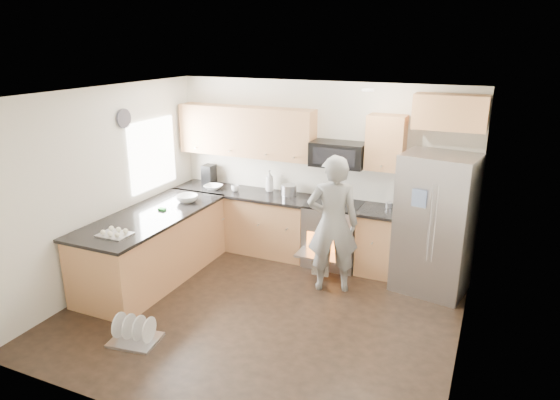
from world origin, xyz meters
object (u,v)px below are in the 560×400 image
at_px(person, 333,224).
at_px(dish_rack, 135,334).
at_px(refrigerator, 435,224).
at_px(stove_range, 334,220).

xyz_separation_m(person, dish_rack, (-1.57, -2.03, -0.82)).
bearing_deg(refrigerator, person, -146.47).
height_order(stove_range, person, person).
relative_size(stove_range, dish_rack, 3.19).
height_order(stove_range, dish_rack, stove_range).
height_order(stove_range, refrigerator, refrigerator).
relative_size(refrigerator, person, 1.00).
distance_m(stove_range, person, 0.83).
bearing_deg(stove_range, refrigerator, -9.70).
relative_size(refrigerator, dish_rack, 3.24).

